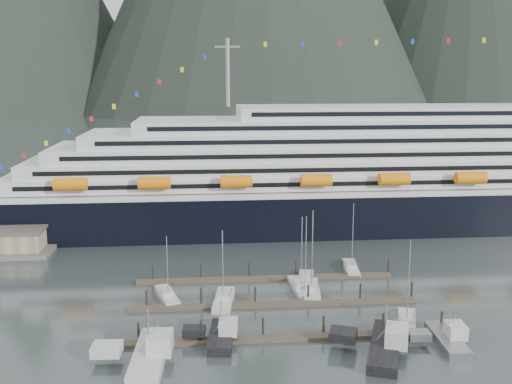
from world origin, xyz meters
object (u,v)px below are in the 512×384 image
Objects in this scene: sailboat_a at (224,301)px; sailboat_f at (306,280)px; sailboat_d at (300,288)px; trawler_b at (220,335)px; trawler_c at (384,345)px; trawler_d at (447,339)px; cruise_ship at (387,178)px; sailboat_h at (406,322)px; sailboat_c at (311,290)px; sailboat_g at (351,268)px; sailboat_b at (167,296)px; trawler_a at (148,354)px.

sailboat_f is at bearing -52.67° from sailboat_a.
trawler_b is at bearing 139.91° from sailboat_d.
trawler_c is 9.71m from trawler_d.
cruise_ship reaches higher than sailboat_h.
sailboat_c reaches higher than sailboat_g.
sailboat_d is at bearing -123.25° from cruise_ship.
sailboat_a is at bearing 110.69° from sailboat_c.
sailboat_c is (15.61, 3.59, 0.01)m from sailboat_a.
sailboat_h is (37.38, -14.50, 0.03)m from sailboat_b.
sailboat_c is 0.99× the size of trawler_c.
cruise_ship is at bearing -23.08° from sailboat_c.
sailboat_g is 26.49m from sailboat_h.
sailboat_f is at bearing -29.57° from trawler_b.
sailboat_f is (15.52, 8.86, -0.01)m from sailboat_a.
trawler_b is (-16.65, -18.12, 0.42)m from sailboat_c.
trawler_a is (-26.40, -28.84, 0.58)m from sailboat_f.
sailboat_f is (-27.75, -41.10, -11.61)m from cruise_ship.
sailboat_g is 34.03m from trawler_d.
sailboat_a is 1.02× the size of sailboat_f.
trawler_b is at bearing -58.04° from trawler_a.
cruise_ship is 13.34× the size of trawler_c.
cruise_ship is 18.89× the size of trawler_d.
sailboat_a is 0.86× the size of trawler_c.
sailboat_h is (2.10, -26.40, 0.02)m from sailboat_g.
sailboat_g is (25.63, 15.00, -0.02)m from sailboat_a.
sailboat_f is at bearing 50.42° from sailboat_h.
sailboat_a is at bearing -25.62° from trawler_a.
sailboat_h is at bearing -15.84° from trawler_c.
sailboat_g is at bearing 23.87° from sailboat_h.
sailboat_h is (12.22, -20.26, 0.01)m from sailboat_f.
trawler_d is at bearing -133.83° from sailboat_b.
trawler_b is 0.96× the size of trawler_d.
sailboat_g is at bearing 13.58° from trawler_c.
sailboat_f is at bearing -39.51° from trawler_a.
cruise_ship is 74.02m from trawler_c.
trawler_a is 1.42× the size of trawler_b.
sailboat_g reaches higher than sailboat_d.
sailboat_a is 0.95× the size of sailboat_d.
trawler_a reaches higher than trawler_b.
trawler_d is at bearing -91.47° from trawler_b.
trawler_a is at bearing 95.05° from trawler_d.
sailboat_a reaches higher than trawler_c.
trawler_c is at bearing -155.86° from sailboat_f.
sailboat_h is 0.90× the size of trawler_c.
sailboat_f reaches higher than trawler_b.
sailboat_a is (-43.27, -49.95, -11.60)m from cruise_ship.
sailboat_f is at bearing 8.79° from sailboat_c.
trawler_c reaches higher than trawler_b.
trawler_a is at bearing 139.39° from sailboat_c.
sailboat_b is at bearing 115.28° from sailboat_f.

